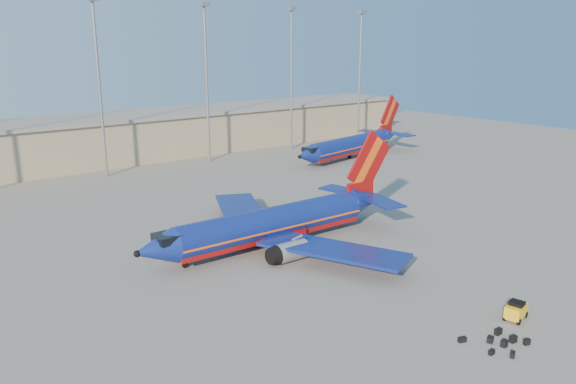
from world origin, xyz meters
The scene contains 7 objects.
ground centered at (0.00, 0.00, 0.00)m, with size 220.00×220.00×0.00m, color slate.
terminal_building centered at (10.00, 58.00, 4.32)m, with size 122.00×16.00×8.50m.
light_mast_row centered at (5.00, 46.00, 17.55)m, with size 101.60×1.60×28.65m.
aircraft_main centered at (-2.98, 1.83, 2.44)m, with size 33.73×32.44×11.42m.
aircraft_second centered at (38.41, 31.33, 2.59)m, with size 33.14×13.43×11.30m.
baggage_tug centered at (1.13, -24.09, 0.80)m, with size 2.34×1.66×1.54m.
luggage_pile centered at (-3.40, -25.45, 0.23)m, with size 3.98×3.98×0.53m.
Camera 1 is at (-38.96, -44.57, 21.48)m, focal length 35.00 mm.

